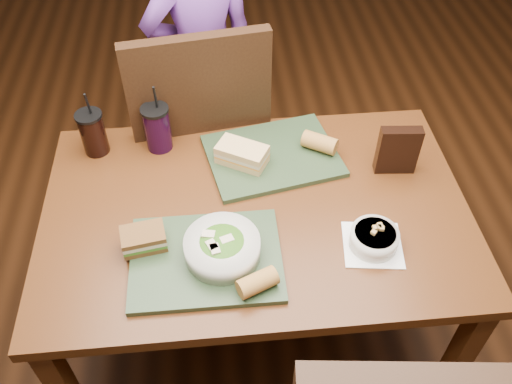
% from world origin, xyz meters
% --- Properties ---
extents(ground, '(6.00, 6.00, 0.00)m').
position_xyz_m(ground, '(0.00, 0.00, 0.00)').
color(ground, '#381C0B').
rests_on(ground, ground).
extents(dining_table, '(1.30, 0.85, 0.75)m').
position_xyz_m(dining_table, '(0.00, 0.00, 0.66)').
color(dining_table, '#4B260F').
rests_on(dining_table, ground).
extents(chair_far, '(0.55, 0.55, 1.11)m').
position_xyz_m(chair_far, '(-0.15, 0.51, 0.62)').
color(chair_far, black).
rests_on(chair_far, ground).
extents(diner, '(0.57, 0.45, 1.35)m').
position_xyz_m(diner, '(-0.14, 0.92, 0.68)').
color(diner, '#653188').
rests_on(diner, ground).
extents(tray_near, '(0.42, 0.32, 0.02)m').
position_xyz_m(tray_near, '(-0.16, -0.19, 0.76)').
color(tray_near, '#263720').
rests_on(tray_near, dining_table).
extents(tray_far, '(0.48, 0.40, 0.02)m').
position_xyz_m(tray_far, '(0.08, 0.22, 0.76)').
color(tray_far, '#263720').
rests_on(tray_far, dining_table).
extents(salad_bowl, '(0.21, 0.21, 0.07)m').
position_xyz_m(salad_bowl, '(-0.11, -0.18, 0.80)').
color(salad_bowl, silver).
rests_on(salad_bowl, tray_near).
extents(soup_bowl, '(0.19, 0.19, 0.07)m').
position_xyz_m(soup_bowl, '(0.32, -0.18, 0.78)').
color(soup_bowl, white).
rests_on(soup_bowl, dining_table).
extents(sandwich_near, '(0.13, 0.10, 0.06)m').
position_xyz_m(sandwich_near, '(-0.33, -0.13, 0.80)').
color(sandwich_near, '#593819').
rests_on(sandwich_near, tray_near).
extents(sandwich_far, '(0.18, 0.16, 0.06)m').
position_xyz_m(sandwich_far, '(-0.03, 0.19, 0.80)').
color(sandwich_far, tan).
rests_on(sandwich_far, tray_far).
extents(baguette_near, '(0.12, 0.09, 0.05)m').
position_xyz_m(baguette_near, '(-0.03, -0.30, 0.79)').
color(baguette_near, '#AD7533').
rests_on(baguette_near, tray_near).
extents(baguette_far, '(0.13, 0.11, 0.06)m').
position_xyz_m(baguette_far, '(0.23, 0.23, 0.80)').
color(baguette_far, '#AD7533').
rests_on(baguette_far, tray_far).
extents(cup_cola, '(0.09, 0.09, 0.24)m').
position_xyz_m(cup_cola, '(-0.51, 0.31, 0.83)').
color(cup_cola, black).
rests_on(cup_cola, dining_table).
extents(cup_berry, '(0.09, 0.09, 0.25)m').
position_xyz_m(cup_berry, '(-0.30, 0.31, 0.83)').
color(cup_berry, black).
rests_on(cup_berry, dining_table).
extents(chip_bag, '(0.13, 0.05, 0.17)m').
position_xyz_m(chip_bag, '(0.46, 0.12, 0.83)').
color(chip_bag, black).
rests_on(chip_bag, dining_table).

